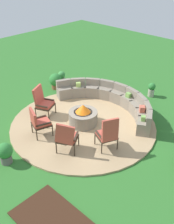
# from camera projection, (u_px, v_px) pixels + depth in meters

# --- Properties ---
(ground_plane) EXTENTS (24.00, 24.00, 0.00)m
(ground_plane) POSITION_uv_depth(u_px,v_px,m) (83.00, 125.00, 9.50)
(ground_plane) COLOR #2D6B28
(patio_circle) EXTENTS (5.17, 5.17, 0.06)m
(patio_circle) POSITION_uv_depth(u_px,v_px,m) (83.00, 124.00, 9.48)
(patio_circle) COLOR tan
(patio_circle) RESTS_ON ground_plane
(mulch_bed_right) EXTENTS (1.97, 1.24, 0.04)m
(mulch_bed_right) POSITION_uv_depth(u_px,v_px,m) (54.00, 222.00, 6.07)
(mulch_bed_right) COLOR #382114
(mulch_bed_right) RESTS_ON ground_plane
(fire_pit) EXTENTS (1.02, 1.02, 0.77)m
(fire_pit) POSITION_uv_depth(u_px,v_px,m) (83.00, 116.00, 9.31)
(fire_pit) COLOR gray
(fire_pit) RESTS_ON patio_circle
(curved_stone_bench) EXTENTS (4.45, 1.85, 0.75)m
(curved_stone_bench) POSITION_uv_depth(u_px,v_px,m) (111.00, 99.00, 10.35)
(curved_stone_bench) COLOR gray
(curved_stone_bench) RESTS_ON patio_circle
(lounge_chair_front_left) EXTENTS (0.78, 0.80, 1.15)m
(lounge_chair_front_left) POSITION_uv_depth(u_px,v_px,m) (43.00, 101.00, 9.66)
(lounge_chair_front_left) COLOR #2D2319
(lounge_chair_front_left) RESTS_ON patio_circle
(lounge_chair_front_right) EXTENTS (0.70, 0.74, 1.04)m
(lounge_chair_front_right) POSITION_uv_depth(u_px,v_px,m) (39.00, 122.00, 8.60)
(lounge_chair_front_right) COLOR #2D2319
(lounge_chair_front_right) RESTS_ON patio_circle
(lounge_chair_back_left) EXTENTS (0.81, 0.81, 1.07)m
(lounge_chair_back_left) POSITION_uv_depth(u_px,v_px,m) (66.00, 137.00, 7.88)
(lounge_chair_back_left) COLOR #2D2319
(lounge_chair_back_left) RESTS_ON patio_circle
(lounge_chair_back_right) EXTENTS (0.74, 0.75, 1.15)m
(lounge_chair_back_right) POSITION_uv_depth(u_px,v_px,m) (108.00, 133.00, 7.96)
(lounge_chair_back_right) COLOR #2D2319
(lounge_chair_back_right) RESTS_ON patio_circle
(potted_plant_1) EXTENTS (0.47, 0.47, 0.67)m
(potted_plant_1) POSITION_uv_depth(u_px,v_px,m) (5.00, 152.00, 7.62)
(potted_plant_1) COLOR #605B56
(potted_plant_1) RESTS_ON ground_plane
(potted_plant_2) EXTENTS (0.31, 0.31, 0.61)m
(potted_plant_2) POSITION_uv_depth(u_px,v_px,m) (152.00, 89.00, 11.20)
(potted_plant_2) COLOR #A89E8E
(potted_plant_2) RESTS_ON ground_plane
(potted_plant_3) EXTENTS (0.34, 0.34, 0.62)m
(potted_plant_3) POSITION_uv_depth(u_px,v_px,m) (62.00, 77.00, 12.26)
(potted_plant_3) COLOR #A89E8E
(potted_plant_3) RESTS_ON ground_plane
(potted_plant_5) EXTENTS (0.57, 0.57, 0.71)m
(potted_plant_5) POSITION_uv_depth(u_px,v_px,m) (56.00, 81.00, 11.82)
(potted_plant_5) COLOR brown
(potted_plant_5) RESTS_ON ground_plane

